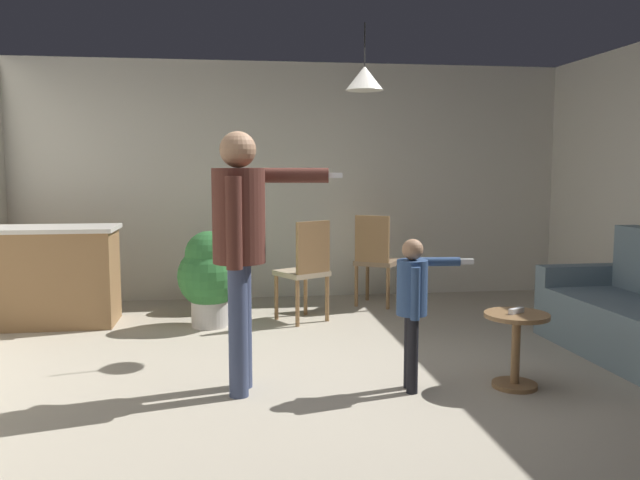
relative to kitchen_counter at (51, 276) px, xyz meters
name	(u,v)px	position (x,y,z in m)	size (l,w,h in m)	color
ground	(338,384)	(2.45, -2.09, -0.48)	(7.68, 7.68, 0.00)	#B2A893
wall_back	(294,181)	(2.45, 1.11, 0.87)	(6.40, 0.10, 2.70)	silver
kitchen_counter	(51,276)	(0.00, 0.00, 0.00)	(1.26, 0.66, 0.95)	olive
side_table_by_couch	(516,341)	(3.65, -2.32, -0.15)	(0.44, 0.44, 0.52)	olive
person_adult	(241,233)	(1.78, -2.15, 0.61)	(0.89, 0.50, 1.75)	#384260
person_child	(413,297)	(2.93, -2.29, 0.17)	(0.56, 0.30, 1.04)	black
dining_chair_by_counter	(375,257)	(3.27, 0.42, 0.07)	(0.58, 0.58, 1.00)	olive
dining_chair_near_wall	(306,267)	(2.44, -0.21, 0.07)	(0.57, 0.57, 1.00)	olive
potted_plant_corner	(209,274)	(1.51, -0.27, 0.03)	(0.60, 0.60, 0.92)	#B7B2AD
potted_plant_by_wall	(219,271)	(1.59, 0.47, -0.07)	(0.49, 0.49, 0.75)	brown
spare_remote_on_table	(516,311)	(3.64, -2.32, 0.06)	(0.04, 0.13, 0.04)	white
ceiling_light_pendant	(365,78)	(2.84, -1.03, 1.77)	(0.32, 0.32, 0.55)	silver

